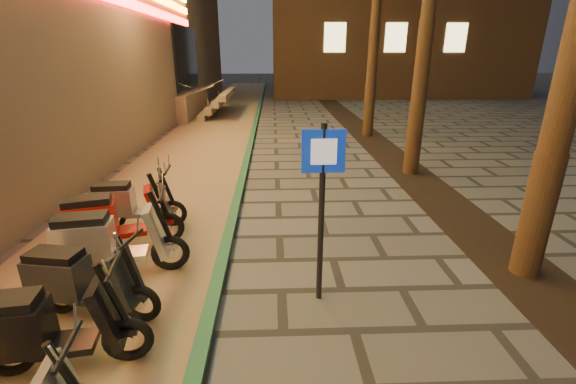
{
  "coord_description": "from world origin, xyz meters",
  "views": [
    {
      "loc": [
        -0.08,
        -2.82,
        3.08
      ],
      "look_at": [
        0.11,
        2.34,
        1.2
      ],
      "focal_mm": 24.0,
      "sensor_mm": 36.0,
      "label": 1
    }
  ],
  "objects_px": {
    "pedestrian_sign": "(322,191)",
    "scooter_8": "(110,220)",
    "scooter_5": "(39,329)",
    "scooter_6": "(78,281)",
    "scooter_7": "(106,242)",
    "scooter_9": "(128,203)"
  },
  "relations": [
    {
      "from": "pedestrian_sign",
      "to": "scooter_8",
      "type": "bearing_deg",
      "value": 154.7
    },
    {
      "from": "scooter_6",
      "to": "scooter_8",
      "type": "relative_size",
      "value": 0.91
    },
    {
      "from": "scooter_7",
      "to": "scooter_8",
      "type": "relative_size",
      "value": 1.01
    },
    {
      "from": "scooter_5",
      "to": "pedestrian_sign",
      "type": "bearing_deg",
      "value": 12.74
    },
    {
      "from": "scooter_6",
      "to": "pedestrian_sign",
      "type": "bearing_deg",
      "value": 14.76
    },
    {
      "from": "pedestrian_sign",
      "to": "scooter_6",
      "type": "bearing_deg",
      "value": -176.82
    },
    {
      "from": "pedestrian_sign",
      "to": "scooter_7",
      "type": "distance_m",
      "value": 3.19
    },
    {
      "from": "scooter_7",
      "to": "scooter_6",
      "type": "bearing_deg",
      "value": -97.16
    },
    {
      "from": "scooter_8",
      "to": "scooter_6",
      "type": "bearing_deg",
      "value": -97.88
    },
    {
      "from": "scooter_6",
      "to": "scooter_8",
      "type": "height_order",
      "value": "scooter_8"
    },
    {
      "from": "scooter_6",
      "to": "scooter_7",
      "type": "xyz_separation_m",
      "value": [
        -0.03,
        0.91,
        0.06
      ]
    },
    {
      "from": "pedestrian_sign",
      "to": "scooter_9",
      "type": "bearing_deg",
      "value": 142.91
    },
    {
      "from": "pedestrian_sign",
      "to": "scooter_6",
      "type": "xyz_separation_m",
      "value": [
        -2.94,
        -0.25,
        -1.01
      ]
    },
    {
      "from": "scooter_7",
      "to": "scooter_9",
      "type": "bearing_deg",
      "value": 90.46
    },
    {
      "from": "scooter_5",
      "to": "scooter_7",
      "type": "distance_m",
      "value": 1.8
    },
    {
      "from": "scooter_5",
      "to": "scooter_6",
      "type": "distance_m",
      "value": 0.89
    },
    {
      "from": "scooter_5",
      "to": "scooter_8",
      "type": "height_order",
      "value": "scooter_8"
    },
    {
      "from": "pedestrian_sign",
      "to": "scooter_8",
      "type": "xyz_separation_m",
      "value": [
        -3.21,
        1.41,
        -0.96
      ]
    },
    {
      "from": "pedestrian_sign",
      "to": "scooter_7",
      "type": "xyz_separation_m",
      "value": [
        -2.97,
        0.66,
        -0.96
      ]
    },
    {
      "from": "pedestrian_sign",
      "to": "scooter_7",
      "type": "height_order",
      "value": "pedestrian_sign"
    },
    {
      "from": "scooter_9",
      "to": "pedestrian_sign",
      "type": "bearing_deg",
      "value": -40.38
    },
    {
      "from": "scooter_5",
      "to": "scooter_6",
      "type": "xyz_separation_m",
      "value": [
        -0.04,
        0.88,
        -0.02
      ]
    }
  ]
}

